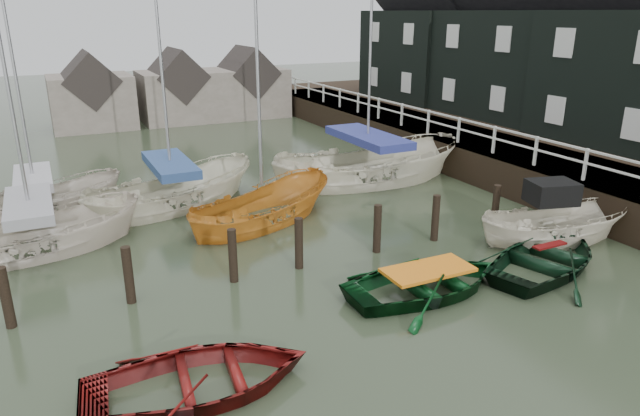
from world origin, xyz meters
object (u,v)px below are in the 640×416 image
rowboat_green (426,293)px  rowboat_red (201,392)px  sailboat_b (174,204)px  sailboat_d (367,180)px  sailboat_c (263,220)px  rowboat_dkgreen (546,269)px  sailboat_a (37,250)px  motorboat (550,239)px  sailboat_e (39,214)px

rowboat_green → rowboat_red: bearing=103.3°
sailboat_b → rowboat_green: bearing=-174.3°
sailboat_b → sailboat_d: 7.64m
sailboat_c → rowboat_red: bearing=129.2°
rowboat_red → sailboat_d: sailboat_d is taller
sailboat_d → sailboat_b: bearing=94.0°
rowboat_green → rowboat_dkgreen: (3.65, -0.30, 0.00)m
rowboat_red → sailboat_a: bearing=22.9°
sailboat_a → sailboat_c: 6.67m
rowboat_green → sailboat_d: 9.61m
motorboat → rowboat_dkgreen: bearing=145.7°
motorboat → sailboat_d: (-1.59, 7.90, -0.03)m
rowboat_dkgreen → sailboat_c: (-5.41, 6.77, 0.02)m
rowboat_green → motorboat: 5.29m
motorboat → rowboat_red: bearing=117.3°
sailboat_b → sailboat_e: bearing=59.0°
sailboat_b → sailboat_c: 3.58m
rowboat_red → sailboat_e: sailboat_e is taller
sailboat_a → sailboat_d: (12.02, 1.98, -0.01)m
sailboat_a → sailboat_b: bearing=-69.1°
rowboat_green → sailboat_e: (-8.28, 10.21, 0.06)m
rowboat_dkgreen → sailboat_d: sailboat_d is taller
rowboat_dkgreen → sailboat_e: bearing=31.2°
sailboat_c → sailboat_d: sailboat_d is taller
rowboat_dkgreen → motorboat: motorboat is taller
rowboat_red → sailboat_e: (-2.38, 11.53, 0.06)m
sailboat_e → motorboat: bearing=-134.9°
rowboat_dkgreen → motorboat: 2.03m
rowboat_dkgreen → sailboat_b: 12.24m
sailboat_b → sailboat_e: size_ratio=1.26×
motorboat → rowboat_green: bearing=116.4°
sailboat_d → rowboat_dkgreen: bearing=-173.3°
sailboat_a → sailboat_b: sailboat_b is taller
rowboat_red → sailboat_b: bearing=-4.1°
sailboat_e → sailboat_a: bearing=167.1°
sailboat_c → rowboat_green: bearing=172.5°
sailboat_e → rowboat_dkgreen: bearing=-142.0°
rowboat_red → rowboat_dkgreen: (9.55, 1.02, 0.00)m
rowboat_dkgreen → sailboat_a: size_ratio=0.37×
sailboat_b → sailboat_d: sailboat_d is taller
sailboat_c → sailboat_e: sailboat_c is taller
rowboat_dkgreen → sailboat_e: sailboat_e is taller
rowboat_dkgreen → sailboat_c: 8.66m
sailboat_a → rowboat_green: bearing=-136.3°
sailboat_b → sailboat_c: size_ratio=1.15×
rowboat_dkgreen → sailboat_d: bearing=-17.2°
rowboat_dkgreen → sailboat_e: 15.90m
sailboat_b → sailboat_c: bearing=-158.5°
sailboat_e → rowboat_green: bearing=-151.5°
sailboat_a → sailboat_b: 4.95m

